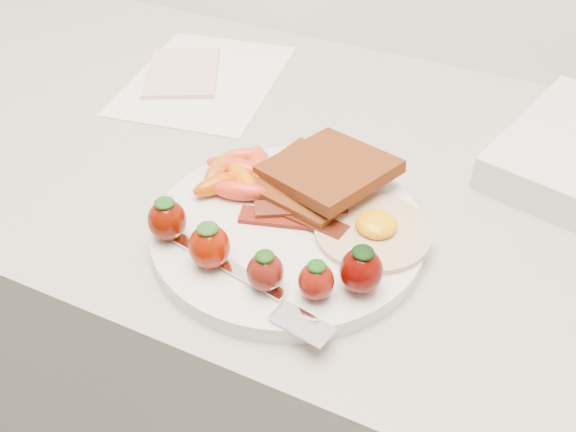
% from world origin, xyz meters
% --- Properties ---
extents(counter, '(2.00, 0.60, 0.90)m').
position_xyz_m(counter, '(0.00, 1.70, 0.45)').
color(counter, gray).
rests_on(counter, ground).
extents(plate, '(0.27, 0.27, 0.02)m').
position_xyz_m(plate, '(0.02, 1.56, 0.91)').
color(plate, silver).
rests_on(plate, counter).
extents(toast_lower, '(0.13, 0.13, 0.01)m').
position_xyz_m(toast_lower, '(0.02, 1.63, 0.93)').
color(toast_lower, '#4B1A08').
rests_on(toast_lower, plate).
extents(toast_upper, '(0.15, 0.15, 0.03)m').
position_xyz_m(toast_upper, '(0.03, 1.64, 0.94)').
color(toast_upper, '#3B1103').
rests_on(toast_upper, toast_lower).
extents(fried_egg, '(0.14, 0.14, 0.02)m').
position_xyz_m(fried_egg, '(0.10, 1.59, 0.92)').
color(fried_egg, beige).
rests_on(fried_egg, plate).
extents(bacon_strips, '(0.11, 0.08, 0.01)m').
position_xyz_m(bacon_strips, '(0.03, 1.58, 0.92)').
color(bacon_strips, '#4E0908').
rests_on(bacon_strips, plate).
extents(baby_carrots, '(0.09, 0.11, 0.02)m').
position_xyz_m(baby_carrots, '(-0.06, 1.61, 0.93)').
color(baby_carrots, red).
rests_on(baby_carrots, plate).
extents(strawberries, '(0.23, 0.07, 0.05)m').
position_xyz_m(strawberries, '(0.03, 1.49, 0.94)').
color(strawberries, '#5B0D00').
rests_on(strawberries, plate).
extents(fork, '(0.18, 0.07, 0.00)m').
position_xyz_m(fork, '(0.04, 1.47, 0.92)').
color(fork, silver).
rests_on(fork, plate).
extents(paper_sheet, '(0.23, 0.29, 0.00)m').
position_xyz_m(paper_sheet, '(-0.22, 1.81, 0.90)').
color(paper_sheet, white).
rests_on(paper_sheet, counter).
extents(notepad, '(0.15, 0.17, 0.01)m').
position_xyz_m(notepad, '(-0.26, 1.81, 0.91)').
color(notepad, '#DBA6AA').
rests_on(notepad, paper_sheet).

